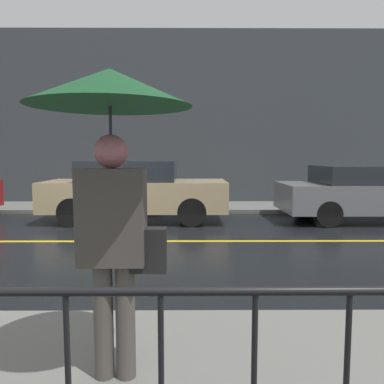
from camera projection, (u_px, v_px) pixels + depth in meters
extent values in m
plane|color=black|center=(89.00, 241.00, 7.19)|extent=(80.00, 80.00, 0.00)
cube|color=slate|center=(128.00, 207.00, 11.65)|extent=(28.00, 2.04, 0.10)
cube|color=gold|center=(89.00, 241.00, 7.18)|extent=(25.20, 0.12, 0.01)
cube|color=#383D42|center=(132.00, 119.00, 12.54)|extent=(28.00, 0.30, 5.78)
cylinder|color=#4C4742|center=(103.00, 320.00, 2.57)|extent=(0.13, 0.13, 0.81)
cylinder|color=#4C4742|center=(126.00, 320.00, 2.57)|extent=(0.13, 0.13, 0.81)
cube|color=#47423D|center=(112.00, 216.00, 2.50)|extent=(0.44, 0.26, 0.64)
sphere|color=#BA6871|center=(111.00, 151.00, 2.46)|extent=(0.22, 0.22, 0.22)
cylinder|color=#262628|center=(111.00, 162.00, 2.47)|extent=(0.02, 0.02, 0.72)
cone|color=#144723|center=(110.00, 88.00, 2.42)|extent=(1.08, 1.08, 0.24)
cube|color=black|center=(149.00, 250.00, 2.53)|extent=(0.24, 0.12, 0.30)
cube|color=tan|center=(136.00, 195.00, 9.39)|extent=(4.49, 1.71, 0.73)
cube|color=#1E2328|center=(129.00, 171.00, 9.33)|extent=(2.34, 1.58, 0.50)
cylinder|color=black|center=(191.00, 204.00, 10.18)|extent=(0.67, 0.22, 0.67)
cylinder|color=black|center=(192.00, 212.00, 8.69)|extent=(0.67, 0.22, 0.67)
cylinder|color=black|center=(89.00, 204.00, 10.16)|extent=(0.67, 0.22, 0.67)
cylinder|color=black|center=(72.00, 212.00, 8.67)|extent=(0.67, 0.22, 0.67)
cube|color=slate|center=(372.00, 197.00, 9.44)|extent=(4.55, 1.92, 0.69)
cube|color=#1E2328|center=(366.00, 175.00, 9.38)|extent=(2.37, 1.77, 0.44)
cylinder|color=black|center=(306.00, 204.00, 10.30)|extent=(0.61, 0.22, 0.61)
cylinder|color=black|center=(328.00, 214.00, 8.61)|extent=(0.61, 0.22, 0.61)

